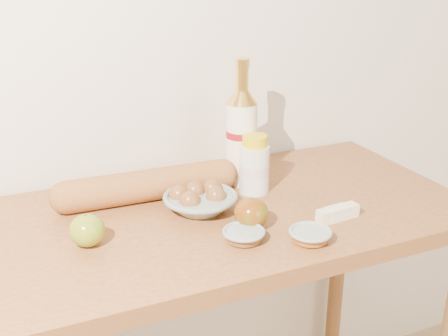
{
  "coord_description": "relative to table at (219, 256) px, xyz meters",
  "views": [
    {
      "loc": [
        -0.48,
        0.07,
        1.48
      ],
      "look_at": [
        0.0,
        1.15,
        1.02
      ],
      "focal_mm": 45.0,
      "sensor_mm": 36.0,
      "label": 1
    }
  ],
  "objects": [
    {
      "name": "baguette",
      "position": [
        -0.14,
        0.13,
        0.16
      ],
      "size": [
        0.48,
        0.1,
        0.08
      ],
      "rotation": [
        0.0,
        0.0,
        -0.04
      ],
      "color": "#B16F36",
      "rests_on": "table"
    },
    {
      "name": "egg_bowl",
      "position": [
        -0.04,
        0.02,
        0.15
      ],
      "size": [
        0.18,
        0.18,
        0.06
      ],
      "rotation": [
        0.0,
        0.0,
        0.02
      ],
      "color": "gray",
      "rests_on": "table"
    },
    {
      "name": "back_wall",
      "position": [
        0.0,
        0.33,
        0.52
      ],
      "size": [
        3.5,
        0.02,
        2.6
      ],
      "primitive_type": "cube",
      "color": "silver",
      "rests_on": "ground"
    },
    {
      "name": "apple_redgreen_right",
      "position": [
        0.03,
        -0.11,
        0.16
      ],
      "size": [
        0.09,
        0.09,
        0.07
      ],
      "rotation": [
        0.0,
        0.0,
        -0.22
      ],
      "color": "#960D08",
      "rests_on": "table"
    },
    {
      "name": "table",
      "position": [
        0.0,
        0.0,
        0.0
      ],
      "size": [
        1.2,
        0.6,
        0.9
      ],
      "color": "#A36534",
      "rests_on": "ground"
    },
    {
      "name": "sugar_bowl",
      "position": [
        -0.01,
        -0.16,
        0.14
      ],
      "size": [
        0.12,
        0.12,
        0.03
      ],
      "rotation": [
        0.0,
        0.0,
        0.31
      ],
      "color": "#909D98",
      "rests_on": "table"
    },
    {
      "name": "butter_stick",
      "position": [
        0.23,
        -0.15,
        0.14
      ],
      "size": [
        0.11,
        0.04,
        0.03
      ],
      "rotation": [
        0.0,
        0.0,
        0.09
      ],
      "color": "beige",
      "rests_on": "table"
    },
    {
      "name": "bourbon_bottle",
      "position": [
        0.12,
        0.14,
        0.26
      ],
      "size": [
        0.1,
        0.1,
        0.33
      ],
      "rotation": [
        0.0,
        0.0,
        -0.32
      ],
      "color": "white",
      "rests_on": "table"
    },
    {
      "name": "apple_yellowgreen",
      "position": [
        -0.32,
        -0.04,
        0.16
      ],
      "size": [
        0.08,
        0.08,
        0.07
      ],
      "rotation": [
        0.0,
        0.0,
        0.1
      ],
      "color": "#A29020",
      "rests_on": "table"
    },
    {
      "name": "syrup_bowl",
      "position": [
        0.12,
        -0.22,
        0.14
      ],
      "size": [
        0.09,
        0.09,
        0.03
      ],
      "rotation": [
        0.0,
        0.0,
        -0.02
      ],
      "color": "#929F99",
      "rests_on": "table"
    },
    {
      "name": "cream_bottle",
      "position": [
        0.13,
        0.07,
        0.19
      ],
      "size": [
        0.1,
        0.1,
        0.15
      ],
      "rotation": [
        0.0,
        0.0,
        0.37
      ],
      "color": "silver",
      "rests_on": "table"
    }
  ]
}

